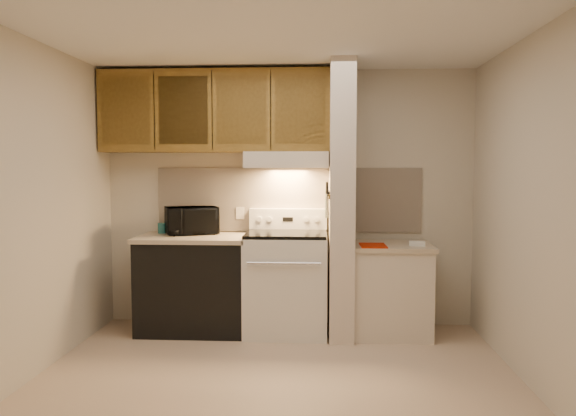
{
  "coord_description": "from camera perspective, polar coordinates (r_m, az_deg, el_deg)",
  "views": [
    {
      "loc": [
        0.32,
        -4.03,
        1.56
      ],
      "look_at": [
        0.04,
        0.75,
        1.21
      ],
      "focal_mm": 35.0,
      "sensor_mm": 36.0,
      "label": 1
    }
  ],
  "objects": [
    {
      "name": "knife_handle_a",
      "position": [
        4.97,
        4.0,
        2.0
      ],
      "size": [
        0.02,
        0.02,
        0.1
      ],
      "primitive_type": "cylinder",
      "color": "black",
      "rests_on": "knife_strip"
    },
    {
      "name": "knife_handle_b",
      "position": [
        5.05,
        3.99,
        2.03
      ],
      "size": [
        0.02,
        0.02,
        0.1
      ],
      "primitive_type": "cylinder",
      "color": "black",
      "rests_on": "knife_strip"
    },
    {
      "name": "right_cab_base",
      "position": [
        5.35,
        10.37,
        -8.33
      ],
      "size": [
        0.7,
        0.6,
        0.81
      ],
      "primitive_type": "cube",
      "color": "beige",
      "rests_on": "floor"
    },
    {
      "name": "left_countertop",
      "position": [
        5.38,
        -9.58,
        -3.01
      ],
      "size": [
        1.04,
        0.67,
        0.04
      ],
      "primitive_type": "cube",
      "color": "#BFAC91",
      "rests_on": "dishwasher_front"
    },
    {
      "name": "knife_blade_d",
      "position": [
        5.23,
        3.97,
        0.46
      ],
      "size": [
        0.01,
        0.04,
        0.16
      ],
      "primitive_type": "cube",
      "color": "silver",
      "rests_on": "knife_strip"
    },
    {
      "name": "range_knob_right_inner",
      "position": [
        5.45,
        1.87,
        -1.16
      ],
      "size": [
        0.05,
        0.02,
        0.05
      ],
      "primitive_type": "cylinder",
      "rotation": [
        1.57,
        0.0,
        0.0
      ],
      "color": "silver",
      "rests_on": "range_backguard"
    },
    {
      "name": "outlet",
      "position": [
        5.58,
        -4.89,
        -0.54
      ],
      "size": [
        0.08,
        0.01,
        0.12
      ],
      "primitive_type": "cube",
      "color": "beige",
      "rests_on": "backsplash"
    },
    {
      "name": "range_knob_right_outer",
      "position": [
        5.45,
        2.92,
        -1.17
      ],
      "size": [
        0.05,
        0.02,
        0.05
      ],
      "primitive_type": "cylinder",
      "rotation": [
        1.57,
        0.0,
        0.0
      ],
      "color": "silver",
      "rests_on": "range_backguard"
    },
    {
      "name": "range_knob_left_outer",
      "position": [
        5.48,
        -2.94,
        -1.14
      ],
      "size": [
        0.05,
        0.02,
        0.05
      ],
      "primitive_type": "cylinder",
      "rotation": [
        1.57,
        0.0,
        0.0
      ],
      "color": "silver",
      "rests_on": "range_backguard"
    },
    {
      "name": "teal_jar",
      "position": [
        5.64,
        -12.62,
        -1.99
      ],
      "size": [
        0.12,
        0.12,
        0.1
      ],
      "primitive_type": "cylinder",
      "rotation": [
        0.0,
        0.0,
        0.38
      ],
      "color": "#22666B",
      "rests_on": "left_countertop"
    },
    {
      "name": "knife_blade_a",
      "position": [
        4.98,
        3.99,
        0.28
      ],
      "size": [
        0.01,
        0.03,
        0.16
      ],
      "primitive_type": "cube",
      "color": "silver",
      "rests_on": "knife_strip"
    },
    {
      "name": "range_hood",
      "position": [
        5.32,
        -0.09,
        4.9
      ],
      "size": [
        0.78,
        0.44,
        0.15
      ],
      "primitive_type": "cube",
      "color": "beige",
      "rests_on": "upper_cabinets"
    },
    {
      "name": "cab_door_a",
      "position": [
        5.53,
        -16.17,
        9.48
      ],
      "size": [
        0.46,
        0.01,
        0.63
      ],
      "primitive_type": "cube",
      "color": "brown",
      "rests_on": "upper_cabinets"
    },
    {
      "name": "range_display",
      "position": [
        5.46,
        -0.01,
        -1.15
      ],
      "size": [
        0.1,
        0.01,
        0.04
      ],
      "primitive_type": "cube",
      "color": "black",
      "rests_on": "range_backguard"
    },
    {
      "name": "oven_window",
      "position": [
        5.0,
        -0.39,
        -8.05
      ],
      "size": [
        0.5,
        0.01,
        0.3
      ],
      "primitive_type": "cube",
      "color": "black",
      "rests_on": "range_body"
    },
    {
      "name": "range_body",
      "position": [
        5.31,
        -0.17,
        -7.75
      ],
      "size": [
        0.76,
        0.65,
        0.92
      ],
      "primitive_type": "cube",
      "color": "silver",
      "rests_on": "floor"
    },
    {
      "name": "wall_left",
      "position": [
        4.57,
        -24.31,
        -0.07
      ],
      "size": [
        0.02,
        3.0,
        2.5
      ],
      "primitive_type": "cube",
      "color": "beige",
      "rests_on": "floor"
    },
    {
      "name": "ceiling",
      "position": [
        4.15,
        -1.2,
        17.28
      ],
      "size": [
        3.6,
        3.6,
        0.0
      ],
      "primitive_type": "plane",
      "rotation": [
        3.14,
        0.0,
        0.0
      ],
      "color": "white",
      "rests_on": "wall_back"
    },
    {
      "name": "oven_mitt",
      "position": [
        5.36,
        3.97,
        0.44
      ],
      "size": [
        0.03,
        0.11,
        0.26
      ],
      "primitive_type": "cube",
      "color": "gray",
      "rests_on": "partition_pillar"
    },
    {
      "name": "range_backguard",
      "position": [
        5.51,
        0.01,
        -1.11
      ],
      "size": [
        0.76,
        0.08,
        0.2
      ],
      "primitive_type": "cube",
      "color": "silver",
      "rests_on": "range_body"
    },
    {
      "name": "range_knob_left_inner",
      "position": [
        5.47,
        -1.9,
        -1.14
      ],
      "size": [
        0.05,
        0.02,
        0.05
      ],
      "primitive_type": "cylinder",
      "rotation": [
        1.57,
        0.0,
        0.0
      ],
      "color": "silver",
      "rests_on": "range_backguard"
    },
    {
      "name": "knife_strip",
      "position": [
        5.14,
        4.11,
        1.51
      ],
      "size": [
        0.02,
        0.42,
        0.04
      ],
      "primitive_type": "cube",
      "color": "black",
      "rests_on": "partition_pillar"
    },
    {
      "name": "knife_blade_c",
      "position": [
        5.15,
        3.97,
        0.18
      ],
      "size": [
        0.01,
        0.04,
        0.2
      ],
      "primitive_type": "cube",
      "color": "silver",
      "rests_on": "knife_strip"
    },
    {
      "name": "spoon_rest",
      "position": [
        5.6,
        -10.47,
        -2.45
      ],
      "size": [
        0.24,
        0.1,
        0.02
      ],
      "primitive_type": "cube",
      "rotation": [
        0.0,
        0.0,
        -0.11
      ],
      "color": "black",
      "rests_on": "left_countertop"
    },
    {
      "name": "wall_right",
      "position": [
        4.31,
        23.45,
        -0.28
      ],
      "size": [
        0.02,
        3.0,
        2.5
      ],
      "primitive_type": "cube",
      "color": "beige",
      "rests_on": "floor"
    },
    {
      "name": "cab_gap_c",
      "position": [
        5.24,
        -1.77,
        9.95
      ],
      "size": [
        0.01,
        0.01,
        0.73
      ],
      "primitive_type": "cube",
      "color": "black",
      "rests_on": "upper_cabinets"
    },
    {
      "name": "cab_door_d",
      "position": [
        5.23,
        1.25,
        9.97
      ],
      "size": [
        0.46,
        0.01,
        0.63
      ],
      "primitive_type": "cube",
      "color": "brown",
      "rests_on": "upper_cabinets"
    },
    {
      "name": "knife_blade_e",
      "position": [
        5.31,
        3.96,
        0.41
      ],
      "size": [
        0.01,
        0.04,
        0.18
      ],
      "primitive_type": "cube",
      "color": "silver",
      "rests_on": "knife_strip"
    },
    {
      "name": "right_countertop",
      "position": [
        5.27,
        10.43,
        -3.82
      ],
      "size": [
        0.74,
        0.64,
        0.04
      ],
      "primitive_type": "cube",
      "color": "#BFAC91",
      "rests_on": "right_cab_base"
    },
    {
      "name": "cab_door_c",
      "position": [
        5.28,
        -4.76,
        9.9
      ],
      "size": [
        0.46,
        0.01,
        0.63
      ],
      "primitive_type": "cube",
      "color": "brown",
      "rests_on": "upper_cabinets"
    },
    {
      "name": "oven_handle",
      "position": [
        4.92,
        -0.43,
        -5.64
      ],
      "size": [
        0.65,
        0.02,
        0.02
      ],
      "primitive_type": "cylinder",
      "rotation": [
        0.0,
        1.57,
        0.0
      ],
      "color": "silver",
      "rests_on": "range_body"
    },
    {
      "name": "cab_door_b",
      "position": [
        5.38,
        -10.61,
        9.73
      ],
      "size": [
        0.46,
        0.01,
        0.63
      ],
      "primitive_type": "cube",
      "color": "brown",
      "rests_on": "upper_cabinets"
    },
    {
      "name": "knife_handle_d",
      "position": [
        5.23,
        3.97,
        2.11
      ],
      "size": [
        0.02,
        0.02,
        0.1
      ],
      "primitive_type": "cylinder",
      "color": "black",
      "rests_on": "knife_strip"
    },
    {
      "name": "wall_back",
      "position": [
        5.55,
        0.05,
        1.0
      ],
      "size": [
        3.6,
        2.5,
        0.02
      ],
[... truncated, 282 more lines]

